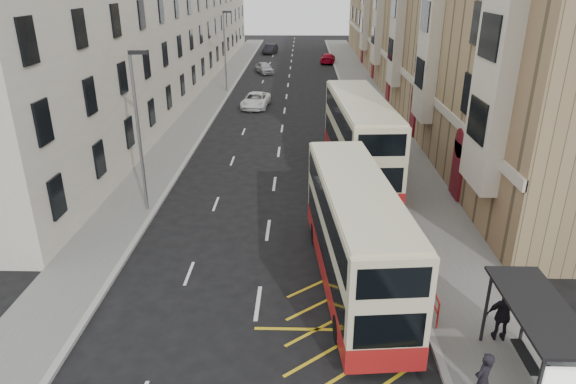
{
  "coord_description": "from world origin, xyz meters",
  "views": [
    {
      "loc": [
        1.55,
        -12.02,
        11.23
      ],
      "look_at": [
        1.0,
        8.8,
        2.5
      ],
      "focal_mm": 32.0,
      "sensor_mm": 36.0,
      "label": 1
    }
  ],
  "objects_px": {
    "car_silver": "(264,68)",
    "pedestrian_far": "(503,315)",
    "street_lamp_near": "(139,125)",
    "pedestrian_near": "(483,380)",
    "bus_shelter": "(546,336)",
    "white_van": "(256,100)",
    "car_dark": "(270,49)",
    "double_decker_front": "(355,235)",
    "car_red": "(328,58)",
    "double_decker_rear": "(359,138)",
    "street_lamp_far": "(225,47)"
  },
  "relations": [
    {
      "from": "street_lamp_far",
      "to": "pedestrian_far",
      "type": "xyz_separation_m",
      "value": [
        14.54,
        -40.01,
        -3.56
      ]
    },
    {
      "from": "double_decker_rear",
      "to": "pedestrian_far",
      "type": "distance_m",
      "value": 15.79
    },
    {
      "from": "street_lamp_near",
      "to": "pedestrian_far",
      "type": "xyz_separation_m",
      "value": [
        14.54,
        -10.01,
        -3.56
      ]
    },
    {
      "from": "white_van",
      "to": "car_silver",
      "type": "distance_m",
      "value": 18.37
    },
    {
      "from": "pedestrian_far",
      "to": "car_dark",
      "type": "relative_size",
      "value": 0.42
    },
    {
      "from": "bus_shelter",
      "to": "car_dark",
      "type": "relative_size",
      "value": 0.96
    },
    {
      "from": "double_decker_rear",
      "to": "car_dark",
      "type": "bearing_deg",
      "value": 95.15
    },
    {
      "from": "car_silver",
      "to": "car_red",
      "type": "relative_size",
      "value": 0.88
    },
    {
      "from": "double_decker_front",
      "to": "double_decker_rear",
      "type": "bearing_deg",
      "value": 78.17
    },
    {
      "from": "double_decker_front",
      "to": "pedestrian_near",
      "type": "xyz_separation_m",
      "value": [
        2.97,
        -6.35,
        -1.15
      ]
    },
    {
      "from": "car_dark",
      "to": "white_van",
      "type": "bearing_deg",
      "value": -77.29
    },
    {
      "from": "bus_shelter",
      "to": "pedestrian_near",
      "type": "distance_m",
      "value": 2.12
    },
    {
      "from": "street_lamp_far",
      "to": "white_van",
      "type": "relative_size",
      "value": 1.66
    },
    {
      "from": "car_silver",
      "to": "double_decker_rear",
      "type": "bearing_deg",
      "value": -97.45
    },
    {
      "from": "bus_shelter",
      "to": "pedestrian_far",
      "type": "relative_size",
      "value": 2.29
    },
    {
      "from": "street_lamp_far",
      "to": "double_decker_rear",
      "type": "height_order",
      "value": "street_lamp_far"
    },
    {
      "from": "street_lamp_far",
      "to": "pedestrian_far",
      "type": "height_order",
      "value": "street_lamp_far"
    },
    {
      "from": "white_van",
      "to": "bus_shelter",
      "type": "bearing_deg",
      "value": -67.1
    },
    {
      "from": "double_decker_front",
      "to": "car_red",
      "type": "relative_size",
      "value": 2.34
    },
    {
      "from": "street_lamp_far",
      "to": "car_red",
      "type": "xyz_separation_m",
      "value": [
        11.55,
        20.27,
        -3.96
      ]
    },
    {
      "from": "double_decker_rear",
      "to": "pedestrian_near",
      "type": "relative_size",
      "value": 6.83
    },
    {
      "from": "car_silver",
      "to": "pedestrian_far",
      "type": "bearing_deg",
      "value": -97.77
    },
    {
      "from": "street_lamp_near",
      "to": "car_silver",
      "type": "bearing_deg",
      "value": 85.65
    },
    {
      "from": "pedestrian_near",
      "to": "white_van",
      "type": "distance_m",
      "value": 37.29
    },
    {
      "from": "double_decker_front",
      "to": "car_red",
      "type": "bearing_deg",
      "value": 83.08
    },
    {
      "from": "street_lamp_near",
      "to": "pedestrian_far",
      "type": "height_order",
      "value": "street_lamp_near"
    },
    {
      "from": "street_lamp_far",
      "to": "pedestrian_near",
      "type": "bearing_deg",
      "value": -73.21
    },
    {
      "from": "pedestrian_far",
      "to": "car_silver",
      "type": "height_order",
      "value": "pedestrian_far"
    },
    {
      "from": "bus_shelter",
      "to": "car_dark",
      "type": "distance_m",
      "value": 73.05
    },
    {
      "from": "bus_shelter",
      "to": "double_decker_front",
      "type": "height_order",
      "value": "double_decker_front"
    },
    {
      "from": "car_silver",
      "to": "white_van",
      "type": "bearing_deg",
      "value": -108.75
    },
    {
      "from": "car_silver",
      "to": "pedestrian_near",
      "type": "bearing_deg",
      "value": -100.02
    },
    {
      "from": "pedestrian_far",
      "to": "car_dark",
      "type": "height_order",
      "value": "pedestrian_far"
    },
    {
      "from": "pedestrian_near",
      "to": "car_dark",
      "type": "relative_size",
      "value": 0.4
    },
    {
      "from": "street_lamp_near",
      "to": "street_lamp_far",
      "type": "xyz_separation_m",
      "value": [
        0.0,
        30.0,
        0.0
      ]
    },
    {
      "from": "street_lamp_near",
      "to": "bus_shelter",
      "type": "bearing_deg",
      "value": -40.14
    },
    {
      "from": "pedestrian_near",
      "to": "pedestrian_far",
      "type": "distance_m",
      "value": 3.32
    },
    {
      "from": "double_decker_rear",
      "to": "white_van",
      "type": "height_order",
      "value": "double_decker_rear"
    },
    {
      "from": "street_lamp_far",
      "to": "pedestrian_near",
      "type": "height_order",
      "value": "street_lamp_far"
    },
    {
      "from": "pedestrian_near",
      "to": "pedestrian_far",
      "type": "relative_size",
      "value": 0.96
    },
    {
      "from": "car_silver",
      "to": "car_red",
      "type": "xyz_separation_m",
      "value": [
        8.39,
        8.72,
        -0.02
      ]
    },
    {
      "from": "white_van",
      "to": "car_dark",
      "type": "relative_size",
      "value": 1.09
    },
    {
      "from": "street_lamp_near",
      "to": "pedestrian_far",
      "type": "relative_size",
      "value": 4.31
    },
    {
      "from": "double_decker_front",
      "to": "pedestrian_far",
      "type": "height_order",
      "value": "double_decker_front"
    },
    {
      "from": "white_van",
      "to": "car_dark",
      "type": "height_order",
      "value": "car_dark"
    },
    {
      "from": "bus_shelter",
      "to": "double_decker_rear",
      "type": "bearing_deg",
      "value": 100.65
    },
    {
      "from": "double_decker_rear",
      "to": "pedestrian_near",
      "type": "distance_m",
      "value": 18.44
    },
    {
      "from": "car_dark",
      "to": "car_red",
      "type": "xyz_separation_m",
      "value": [
        8.7,
        -9.41,
        -0.05
      ]
    },
    {
      "from": "street_lamp_near",
      "to": "car_dark",
      "type": "distance_m",
      "value": 59.87
    },
    {
      "from": "white_van",
      "to": "car_dark",
      "type": "distance_m",
      "value": 36.51
    }
  ]
}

